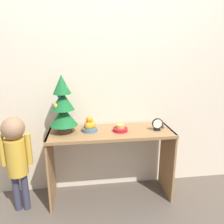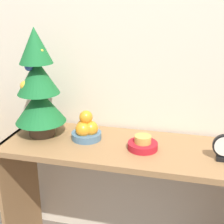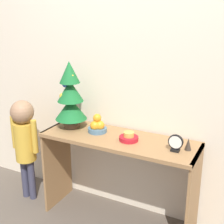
# 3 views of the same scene
# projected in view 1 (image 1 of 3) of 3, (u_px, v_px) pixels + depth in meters

# --- Properties ---
(ground_plane) EXTENTS (12.00, 12.00, 0.00)m
(ground_plane) POSITION_uv_depth(u_px,v_px,m) (114.00, 209.00, 2.22)
(ground_plane) COLOR brown
(back_wall) EXTENTS (7.00, 0.05, 2.50)m
(back_wall) POSITION_uv_depth(u_px,v_px,m) (108.00, 80.00, 2.34)
(back_wall) COLOR beige
(back_wall) RESTS_ON ground_plane
(console_table) EXTENTS (1.27, 0.44, 0.77)m
(console_table) POSITION_uv_depth(u_px,v_px,m) (111.00, 147.00, 2.27)
(console_table) COLOR olive
(console_table) RESTS_ON ground_plane
(mini_tree) EXTENTS (0.27, 0.27, 0.57)m
(mini_tree) POSITION_uv_depth(u_px,v_px,m) (63.00, 106.00, 2.11)
(mini_tree) COLOR #4C3828
(mini_tree) RESTS_ON console_table
(fruit_bowl) EXTENTS (0.16, 0.16, 0.16)m
(fruit_bowl) POSITION_uv_depth(u_px,v_px,m) (90.00, 126.00, 2.21)
(fruit_bowl) COLOR #476B84
(fruit_bowl) RESTS_ON console_table
(singing_bowl) EXTENTS (0.15, 0.15, 0.07)m
(singing_bowl) POSITION_uv_depth(u_px,v_px,m) (120.00, 129.00, 2.21)
(singing_bowl) COLOR #AD1923
(singing_bowl) RESTS_ON console_table
(desk_clock) EXTENTS (0.11, 0.04, 0.13)m
(desk_clock) POSITION_uv_depth(u_px,v_px,m) (157.00, 125.00, 2.22)
(desk_clock) COLOR black
(desk_clock) RESTS_ON console_table
(figurine) EXTENTS (0.05, 0.05, 0.09)m
(figurine) POSITION_uv_depth(u_px,v_px,m) (162.00, 124.00, 2.30)
(figurine) COLOR #382D23
(figurine) RESTS_ON console_table
(child_figure) EXTENTS (0.29, 0.21, 0.98)m
(child_figure) POSITION_uv_depth(u_px,v_px,m) (16.00, 152.00, 2.06)
(child_figure) COLOR #38384C
(child_figure) RESTS_ON ground_plane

